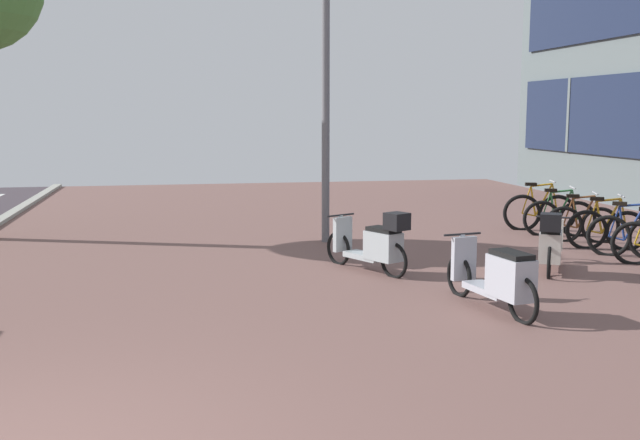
# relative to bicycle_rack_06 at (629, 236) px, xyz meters

# --- Properties ---
(bicycle_rack_06) EXTENTS (1.13, 0.80, 0.96)m
(bicycle_rack_06) POSITION_rel_bicycle_rack_06_xyz_m (0.00, 0.00, 0.00)
(bicycle_rack_06) COLOR black
(bicycle_rack_06) RESTS_ON ground
(bicycle_rack_07) EXTENTS (1.28, 0.57, 0.96)m
(bicycle_rack_07) POSITION_rel_bicycle_rack_06_xyz_m (0.03, 0.71, 0.00)
(bicycle_rack_07) COLOR black
(bicycle_rack_07) RESTS_ON ground
(bicycle_rack_08) EXTENTS (1.24, 0.57, 0.93)m
(bicycle_rack_08) POSITION_rel_bicycle_rack_06_xyz_m (-0.01, 1.42, -0.01)
(bicycle_rack_08) COLOR black
(bicycle_rack_08) RESTS_ON ground
(bicycle_rack_09) EXTENTS (1.31, 0.54, 0.97)m
(bicycle_rack_09) POSITION_rel_bicycle_rack_06_xyz_m (-0.06, 2.13, 0.00)
(bicycle_rack_09) COLOR black
(bicycle_rack_09) RESTS_ON ground
(bicycle_rack_10) EXTENTS (1.39, 0.53, 1.02)m
(bicycle_rack_10) POSITION_rel_bicycle_rack_06_xyz_m (-0.10, 2.84, 0.02)
(bicycle_rack_10) COLOR black
(bicycle_rack_10) RESTS_ON ground
(scooter_near) EXTENTS (0.99, 1.57, 0.95)m
(scooter_near) POSITION_rel_bicycle_rack_06_xyz_m (-4.33, -0.39, 0.09)
(scooter_near) COLOR black
(scooter_near) RESTS_ON ground
(scooter_mid) EXTENTS (0.63, 1.87, 0.84)m
(scooter_mid) POSITION_rel_bicycle_rack_06_xyz_m (-3.49, -2.75, 0.07)
(scooter_mid) COLOR black
(scooter_mid) RESTS_ON ground
(scooter_far) EXTENTS (1.05, 1.56, 0.94)m
(scooter_far) POSITION_rel_bicycle_rack_06_xyz_m (-1.81, -0.83, 0.08)
(scooter_far) COLOR black
(scooter_far) RESTS_ON ground
(lamp_post) EXTENTS (0.20, 0.52, 5.33)m
(lamp_post) POSITION_rel_bicycle_rack_06_xyz_m (-4.51, 2.32, 2.64)
(lamp_post) COLOR slate
(lamp_post) RESTS_ON ground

